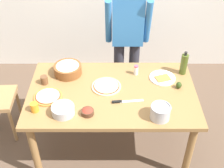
# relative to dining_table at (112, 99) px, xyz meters

# --- Properties ---
(ground) EXTENTS (8.00, 8.00, 0.00)m
(ground) POSITION_rel_dining_table_xyz_m (0.00, 0.00, -0.67)
(ground) COLOR brown
(dining_table) EXTENTS (1.60, 0.96, 0.76)m
(dining_table) POSITION_rel_dining_table_xyz_m (0.00, 0.00, 0.00)
(dining_table) COLOR olive
(dining_table) RESTS_ON ground
(person_cook) EXTENTS (0.49, 0.25, 1.62)m
(person_cook) POSITION_rel_dining_table_xyz_m (0.17, 0.76, 0.27)
(person_cook) COLOR #2D2D38
(person_cook) RESTS_ON ground
(pizza_raw_on_board) EXTENTS (0.29, 0.29, 0.02)m
(pizza_raw_on_board) POSITION_rel_dining_table_xyz_m (-0.05, 0.07, 0.10)
(pizza_raw_on_board) COLOR beige
(pizza_raw_on_board) RESTS_ON dining_table
(pizza_cooked_on_tray) EXTENTS (0.26, 0.26, 0.02)m
(pizza_cooked_on_tray) POSITION_rel_dining_table_xyz_m (-0.60, -0.08, 0.10)
(pizza_cooked_on_tray) COLOR #C67A33
(pizza_cooked_on_tray) RESTS_ON dining_table
(plate_with_slice) EXTENTS (0.26, 0.26, 0.02)m
(plate_with_slice) POSITION_rel_dining_table_xyz_m (0.51, 0.20, 0.10)
(plate_with_slice) COLOR white
(plate_with_slice) RESTS_ON dining_table
(popcorn_bowl) EXTENTS (0.28, 0.28, 0.11)m
(popcorn_bowl) POSITION_rel_dining_table_xyz_m (-0.45, 0.28, 0.15)
(popcorn_bowl) COLOR brown
(popcorn_bowl) RESTS_ON dining_table
(mixing_bowl_steel) EXTENTS (0.20, 0.20, 0.08)m
(mixing_bowl_steel) POSITION_rel_dining_table_xyz_m (-0.42, -0.30, 0.13)
(mixing_bowl_steel) COLOR #B7B7BC
(mixing_bowl_steel) RESTS_ON dining_table
(small_sauce_bowl) EXTENTS (0.11, 0.11, 0.06)m
(small_sauce_bowl) POSITION_rel_dining_table_xyz_m (-0.21, -0.31, 0.12)
(small_sauce_bowl) COLOR #4C2D1E
(small_sauce_bowl) RESTS_ON dining_table
(olive_oil_bottle) EXTENTS (0.07, 0.07, 0.26)m
(olive_oil_bottle) POSITION_rel_dining_table_xyz_m (0.72, 0.29, 0.20)
(olive_oil_bottle) COLOR #47561E
(olive_oil_bottle) RESTS_ON dining_table
(steel_pot) EXTENTS (0.17, 0.17, 0.13)m
(steel_pot) POSITION_rel_dining_table_xyz_m (0.41, -0.35, 0.16)
(steel_pot) COLOR #B7B7BC
(steel_pot) RESTS_ON dining_table
(cup_orange) EXTENTS (0.07, 0.07, 0.08)m
(cup_orange) POSITION_rel_dining_table_xyz_m (-0.68, -0.26, 0.13)
(cup_orange) COLOR orange
(cup_orange) RESTS_ON dining_table
(cup_small_brown) EXTENTS (0.07, 0.07, 0.08)m
(cup_small_brown) POSITION_rel_dining_table_xyz_m (-0.66, 0.12, 0.13)
(cup_small_brown) COLOR brown
(cup_small_brown) RESTS_ON dining_table
(salt_shaker) EXTENTS (0.04, 0.04, 0.11)m
(salt_shaker) POSITION_rel_dining_table_xyz_m (0.24, 0.27, 0.14)
(salt_shaker) COLOR white
(salt_shaker) RESTS_ON dining_table
(chef_knife) EXTENTS (0.29, 0.06, 0.02)m
(chef_knife) POSITION_rel_dining_table_xyz_m (0.11, -0.15, 0.10)
(chef_knife) COLOR silver
(chef_knife) RESTS_ON dining_table
(avocado) EXTENTS (0.06, 0.06, 0.07)m
(avocado) POSITION_rel_dining_table_xyz_m (0.64, 0.05, 0.13)
(avocado) COLOR #2D4219
(avocado) RESTS_ON dining_table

